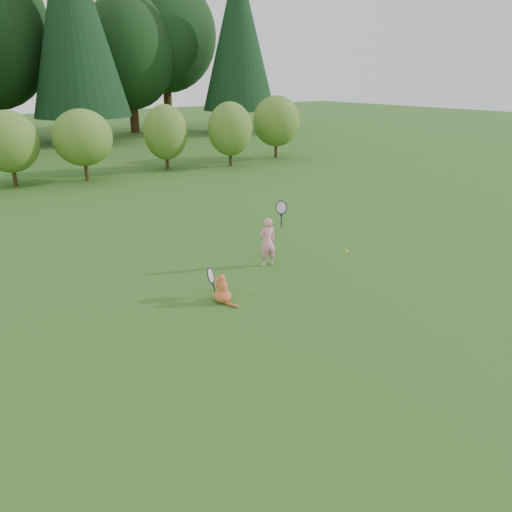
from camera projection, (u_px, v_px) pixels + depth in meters
ground at (274, 309)px, 8.69m from camera, size 100.00×100.00×0.00m
shrub_row at (47, 146)px, 17.94m from camera, size 28.00×3.00×2.80m
child at (268, 241)px, 10.49m from camera, size 0.61×0.42×1.55m
cat at (222, 287)px, 8.88m from camera, size 0.42×0.76×0.72m
tennis_ball at (347, 251)px, 9.28m from camera, size 0.07×0.07×0.07m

